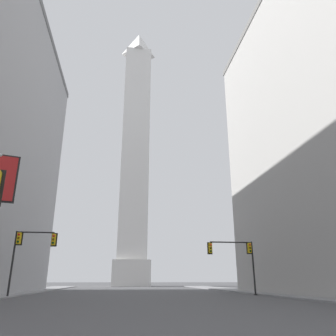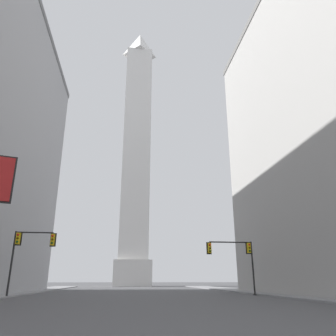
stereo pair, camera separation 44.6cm
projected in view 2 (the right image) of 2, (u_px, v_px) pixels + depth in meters
sidewalk_right at (298, 296)px, 32.09m from camera, size 5.00×100.13×0.15m
obelisk at (136, 149)px, 92.16m from camera, size 9.26×9.26×75.92m
traffic_light_mid_left at (27, 247)px, 31.82m from camera, size 4.06×0.51×6.11m
traffic_light_mid_right at (237, 254)px, 36.46m from camera, size 5.33×0.51×5.68m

